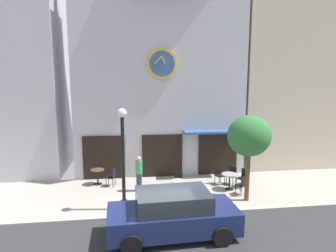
{
  "coord_description": "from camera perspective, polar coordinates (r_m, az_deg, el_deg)",
  "views": [
    {
      "loc": [
        -1.23,
        -10.54,
        5.21
      ],
      "look_at": [
        0.48,
        2.37,
        3.13
      ],
      "focal_mm": 31.49,
      "sensor_mm": 36.0,
      "label": 1
    }
  ],
  "objects": [
    {
      "name": "ground_plane",
      "position": [
        11.67,
        -0.72,
        -17.57
      ],
      "size": [
        26.75,
        9.88,
        0.13
      ],
      "color": "#9E998E"
    },
    {
      "name": "clock_building",
      "position": [
        16.65,
        -1.66,
        12.53
      ],
      "size": [
        9.21,
        3.8,
        12.03
      ],
      "color": "#B2B2BC",
      "rests_on": "ground_plane"
    },
    {
      "name": "neighbor_building_left",
      "position": [
        18.92,
        -28.12,
        15.71
      ],
      "size": [
        5.34,
        4.72,
        15.46
      ],
      "color": "#B2B2BC",
      "rests_on": "ground_plane"
    },
    {
      "name": "neighbor_building_right",
      "position": [
        20.23,
        21.32,
        12.98
      ],
      "size": [
        6.27,
        4.92,
        13.59
      ],
      "color": "beige",
      "rests_on": "ground_plane"
    },
    {
      "name": "street_lamp",
      "position": [
        11.8,
        -8.68,
        -6.38
      ],
      "size": [
        0.36,
        0.36,
        4.1
      ],
      "color": "black",
      "rests_on": "ground_plane"
    },
    {
      "name": "street_tree",
      "position": [
        12.83,
        15.44,
        -1.97
      ],
      "size": [
        1.84,
        1.66,
        3.72
      ],
      "color": "brown",
      "rests_on": "ground_plane"
    },
    {
      "name": "cafe_table_center_right",
      "position": [
        15.26,
        -13.47,
        -9.04
      ],
      "size": [
        0.67,
        0.67,
        0.77
      ],
      "color": "black",
      "rests_on": "ground_plane"
    },
    {
      "name": "cafe_table_near_door",
      "position": [
        13.29,
        1.97,
        -11.53
      ],
      "size": [
        0.67,
        0.67,
        0.77
      ],
      "color": "black",
      "rests_on": "ground_plane"
    },
    {
      "name": "cafe_table_leftmost",
      "position": [
        14.48,
        11.83,
        -9.83
      ],
      "size": [
        0.77,
        0.77,
        0.76
      ],
      "color": "black",
      "rests_on": "ground_plane"
    },
    {
      "name": "cafe_chair_mid_row",
      "position": [
        15.24,
        12.27,
        -9.01
      ],
      "size": [
        0.57,
        0.57,
        0.9
      ],
      "color": "black",
      "rests_on": "ground_plane"
    },
    {
      "name": "cafe_chair_by_entrance",
      "position": [
        13.96,
        14.21,
        -10.79
      ],
      "size": [
        0.54,
        0.54,
        0.9
      ],
      "color": "black",
      "rests_on": "ground_plane"
    },
    {
      "name": "cafe_chair_curbside",
      "position": [
        14.86,
        -10.78,
        -9.44
      ],
      "size": [
        0.49,
        0.49,
        0.9
      ],
      "color": "black",
      "rests_on": "ground_plane"
    },
    {
      "name": "cafe_chair_left_end",
      "position": [
        14.03,
        2.01,
        -10.41
      ],
      "size": [
        0.47,
        0.47,
        0.9
      ],
      "color": "black",
      "rests_on": "ground_plane"
    },
    {
      "name": "cafe_chair_outer",
      "position": [
        14.94,
        14.34,
        -9.46
      ],
      "size": [
        0.53,
        0.53,
        0.9
      ],
      "color": "black",
      "rests_on": "ground_plane"
    },
    {
      "name": "cafe_chair_under_awning",
      "position": [
        15.12,
        9.81,
        -9.08
      ],
      "size": [
        0.51,
        0.51,
        0.9
      ],
      "color": "black",
      "rests_on": "ground_plane"
    },
    {
      "name": "pedestrian_green",
      "position": [
        13.98,
        -5.63,
        -9.07
      ],
      "size": [
        0.35,
        0.35,
        1.67
      ],
      "color": "#2D2D38",
      "rests_on": "ground_plane"
    },
    {
      "name": "parked_car_navy",
      "position": [
        10.24,
        0.92,
        -16.66
      ],
      "size": [
        4.36,
        2.15,
        1.55
      ],
      "color": "navy",
      "rests_on": "ground_plane"
    }
  ]
}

